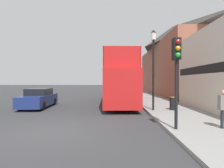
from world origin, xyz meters
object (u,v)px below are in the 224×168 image
(pedestrian_nearest, at_px, (224,105))
(traffic_signal, at_px, (177,62))
(lamp_post_nearest, at_px, (153,55))
(tour_bus, at_px, (117,83))
(parked_car_ahead_of_bus, at_px, (122,91))
(parked_car_far_side, at_px, (39,99))
(lamp_post_second, at_px, (139,71))
(litter_bin, at_px, (173,103))
(lamp_post_third, at_px, (131,73))

(pedestrian_nearest, distance_m, traffic_signal, 2.59)
(traffic_signal, relative_size, lamp_post_nearest, 0.68)
(tour_bus, distance_m, lamp_post_nearest, 5.65)
(traffic_signal, bearing_deg, parked_car_ahead_of_bus, 94.84)
(parked_car_ahead_of_bus, relative_size, traffic_signal, 1.24)
(parked_car_ahead_of_bus, relative_size, parked_car_far_side, 1.02)
(parked_car_far_side, xyz_separation_m, traffic_signal, (8.31, -6.54, 2.07))
(parked_car_ahead_of_bus, relative_size, lamp_post_second, 0.98)
(litter_bin, bearing_deg, lamp_post_nearest, -176.69)
(lamp_post_third, bearing_deg, lamp_post_second, -89.28)
(parked_car_ahead_of_bus, xyz_separation_m, litter_bin, (2.92, -12.83, -0.10))
(tour_bus, relative_size, lamp_post_third, 2.48)
(parked_car_far_side, height_order, lamp_post_third, lamp_post_third)
(lamp_post_third, bearing_deg, traffic_signal, -90.57)
(pedestrian_nearest, xyz_separation_m, lamp_post_third, (-1.73, 21.94, 2.29))
(litter_bin, bearing_deg, parked_car_ahead_of_bus, 102.82)
(lamp_post_second, distance_m, litter_bin, 9.13)
(parked_car_far_side, distance_m, traffic_signal, 10.78)
(parked_car_far_side, xyz_separation_m, pedestrian_nearest, (10.27, -6.38, 0.38))
(lamp_post_second, distance_m, lamp_post_third, 8.74)
(parked_car_ahead_of_bus, bearing_deg, pedestrian_nearest, -78.52)
(parked_car_ahead_of_bus, distance_m, traffic_signal, 17.72)
(pedestrian_nearest, distance_m, litter_bin, 4.60)
(lamp_post_nearest, bearing_deg, pedestrian_nearest, -67.62)
(parked_car_ahead_of_bus, bearing_deg, lamp_post_second, -66.20)
(lamp_post_third, distance_m, litter_bin, 17.65)
(parked_car_ahead_of_bus, height_order, pedestrian_nearest, pedestrian_nearest)
(tour_bus, relative_size, parked_car_ahead_of_bus, 2.60)
(tour_bus, bearing_deg, pedestrian_nearest, -68.27)
(lamp_post_third, bearing_deg, lamp_post_nearest, -90.35)
(parked_car_far_side, relative_size, lamp_post_nearest, 0.82)
(lamp_post_nearest, bearing_deg, parked_car_far_side, 167.24)
(pedestrian_nearest, distance_m, lamp_post_third, 22.13)
(traffic_signal, height_order, lamp_post_second, lamp_post_second)
(lamp_post_second, bearing_deg, traffic_signal, -91.41)
(tour_bus, height_order, lamp_post_third, lamp_post_third)
(lamp_post_nearest, distance_m, lamp_post_second, 8.75)
(pedestrian_nearest, height_order, lamp_post_nearest, lamp_post_nearest)
(lamp_post_nearest, relative_size, litter_bin, 5.88)
(tour_bus, relative_size, pedestrian_nearest, 7.51)
(lamp_post_nearest, relative_size, lamp_post_third, 1.13)
(tour_bus, distance_m, traffic_signal, 9.74)
(lamp_post_nearest, height_order, litter_bin, lamp_post_nearest)
(tour_bus, distance_m, parked_car_far_side, 6.89)
(lamp_post_second, bearing_deg, parked_car_far_side, -141.69)
(litter_bin, bearing_deg, tour_bus, 127.31)
(parked_car_ahead_of_bus, distance_m, parked_car_far_side, 12.95)
(parked_car_ahead_of_bus, xyz_separation_m, lamp_post_nearest, (1.60, -12.91, 3.01))
(pedestrian_nearest, relative_size, lamp_post_nearest, 0.29)
(lamp_post_nearest, relative_size, lamp_post_second, 1.16)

